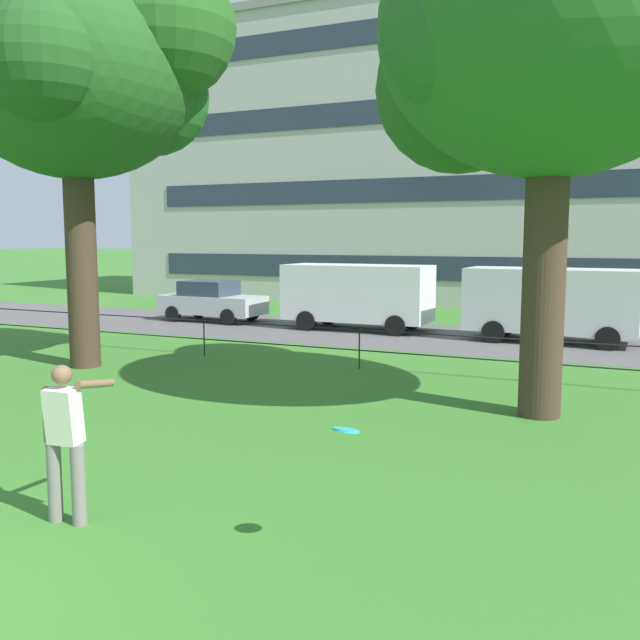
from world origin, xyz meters
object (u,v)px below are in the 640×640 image
object	(u,v)px
tree_large_lawn	(525,37)
car_silver_right	(212,301)
person_thrower	(65,438)
tree_small_lawn	(93,70)
frisbee	(346,430)
panel_van_far_left	(358,293)
panel_van_far_right	(551,301)
apartment_building_background	(438,158)

from	to	relation	value
tree_large_lawn	car_silver_right	bearing A→B (deg)	143.77
tree_large_lawn	person_thrower	bearing A→B (deg)	-117.23
tree_small_lawn	frisbee	bearing A→B (deg)	-37.02
frisbee	car_silver_right	distance (m)	20.19
tree_large_lawn	panel_van_far_left	xyz separation A→B (m)	(-6.70, 9.27, -5.36)
tree_small_lawn	panel_van_far_right	size ratio (longest dim) A/B	1.91
person_thrower	car_silver_right	size ratio (longest dim) A/B	0.44
person_thrower	panel_van_far_right	distance (m)	16.66
person_thrower	panel_van_far_left	distance (m)	16.77
tree_large_lawn	tree_small_lawn	world-z (taller)	tree_small_lawn
tree_large_lawn	car_silver_right	xyz separation A→B (m)	(-12.68, 9.29, -5.85)
person_thrower	frisbee	world-z (taller)	person_thrower
tree_large_lawn	person_thrower	distance (m)	9.91
tree_large_lawn	frisbee	bearing A→B (deg)	-94.42
tree_small_lawn	panel_van_far_right	world-z (taller)	tree_small_lawn
tree_small_lawn	apartment_building_background	xyz separation A→B (m)	(2.06, 23.33, 0.24)
panel_van_far_right	tree_large_lawn	bearing A→B (deg)	-87.98
panel_van_far_right	apartment_building_background	xyz separation A→B (m)	(-7.48, 14.47, 6.05)
tree_large_lawn	apartment_building_background	distance (m)	24.80
frisbee	panel_van_far_left	world-z (taller)	panel_van_far_left
tree_small_lawn	frisbee	xyz separation A→B (m)	(9.33, -7.04, -5.75)
tree_small_lawn	person_thrower	size ratio (longest dim) A/B	5.37
tree_large_lawn	panel_van_far_left	distance (m)	12.63
tree_large_lawn	frisbee	size ratio (longest dim) A/B	27.79
tree_large_lawn	panel_van_far_right	bearing A→B (deg)	92.02
person_thrower	frisbee	xyz separation A→B (m)	(3.19, 0.40, 0.36)
frisbee	tree_large_lawn	bearing A→B (deg)	85.58
tree_small_lawn	apartment_building_background	size ratio (longest dim) A/B	0.30
tree_small_lawn	person_thrower	distance (m)	11.42
tree_small_lawn	frisbee	distance (m)	13.03
tree_large_lawn	apartment_building_background	bearing A→B (deg)	108.33
tree_small_lawn	panel_van_far_left	bearing A→B (deg)	70.77
tree_large_lawn	panel_van_far_left	size ratio (longest dim) A/B	1.84
person_thrower	frisbee	size ratio (longest dim) A/B	5.41
tree_small_lawn	frisbee	world-z (taller)	tree_small_lawn
tree_small_lawn	apartment_building_background	distance (m)	23.42
apartment_building_background	car_silver_right	bearing A→B (deg)	-108.91
panel_van_far_left	apartment_building_background	world-z (taller)	apartment_building_background
tree_large_lawn	person_thrower	world-z (taller)	tree_large_lawn
panel_van_far_left	apartment_building_background	size ratio (longest dim) A/B	0.16
tree_large_lawn	tree_small_lawn	bearing A→B (deg)	178.80
car_silver_right	apartment_building_background	bearing A→B (deg)	71.09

